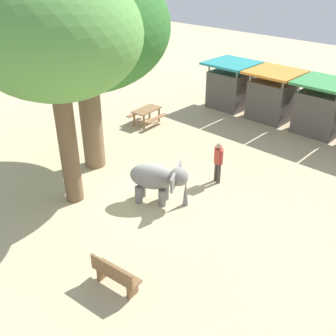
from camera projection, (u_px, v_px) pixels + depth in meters
ground_plane at (146, 195)px, 14.16m from camera, size 60.00×60.00×0.00m
elephant at (158, 179)px, 13.35m from camera, size 2.01×1.76×1.44m
person_handler at (218, 160)px, 14.50m from camera, size 0.49×0.32×1.62m
shade_tree_main at (82, 26)px, 13.52m from camera, size 6.44×5.91×7.77m
shade_tree_secondary at (53, 34)px, 11.22m from camera, size 5.48×5.03×7.62m
wooden_bench at (115, 274)px, 10.01m from camera, size 1.44×0.57×0.88m
picnic_table_near at (147, 113)px, 19.71m from camera, size 1.63×1.65×0.78m
market_stall_teal at (230, 87)px, 21.61m from camera, size 2.50×2.50×2.52m
market_stall_orange at (272, 98)px, 20.06m from camera, size 2.50×2.50×2.52m
market_stall_green at (321, 110)px, 18.51m from camera, size 2.50×2.50×2.52m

